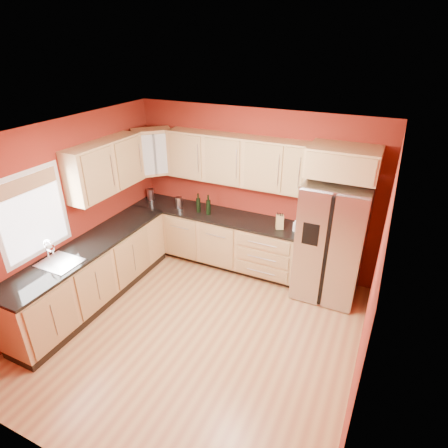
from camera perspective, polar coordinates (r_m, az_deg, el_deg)
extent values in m
plane|color=#A1643E|center=(5.20, -4.26, -16.11)|extent=(4.00, 4.00, 0.00)
plane|color=white|center=(3.93, -5.57, 12.89)|extent=(4.00, 4.00, 0.00)
cube|color=maroon|center=(6.05, 4.57, 5.06)|extent=(4.00, 0.04, 2.60)
cube|color=maroon|center=(3.23, -23.74, -19.92)|extent=(4.00, 0.04, 2.60)
cube|color=maroon|center=(5.60, -22.92, 1.04)|extent=(0.04, 4.00, 2.60)
cube|color=maroon|center=(3.97, 21.57, -9.71)|extent=(0.04, 4.00, 2.60)
cube|color=tan|center=(6.37, -1.30, -2.25)|extent=(2.90, 0.60, 0.88)
cube|color=tan|center=(5.80, -19.37, -7.17)|extent=(0.60, 2.80, 0.88)
cube|color=black|center=(6.15, -1.39, 1.45)|extent=(2.90, 0.62, 0.04)
cube|color=black|center=(5.56, -20.01, -3.25)|extent=(0.62, 2.80, 0.04)
cube|color=tan|center=(5.82, 1.84, 9.72)|extent=(2.30, 0.33, 0.75)
cube|color=tan|center=(5.77, -17.56, 8.31)|extent=(0.33, 1.35, 0.75)
cube|color=tan|center=(6.36, -10.79, 10.76)|extent=(0.67, 0.67, 0.75)
cube|color=tan|center=(5.23, 17.75, 9.03)|extent=(0.92, 0.60, 0.40)
cube|color=#B3B3B8|center=(5.60, 15.99, -2.51)|extent=(0.90, 0.75, 1.78)
cube|color=white|center=(5.21, -27.15, 1.28)|extent=(0.03, 0.90, 1.00)
cylinder|color=#B3B3B8|center=(6.37, -6.86, 3.28)|extent=(0.15, 0.15, 0.19)
cylinder|color=#B3B3B8|center=(6.78, -11.14, 4.49)|extent=(0.15, 0.15, 0.20)
cube|color=tan|center=(5.68, 8.48, 0.31)|extent=(0.14, 0.13, 0.22)
cylinder|color=white|center=(5.65, 10.75, -0.25)|extent=(0.07, 0.07, 0.18)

